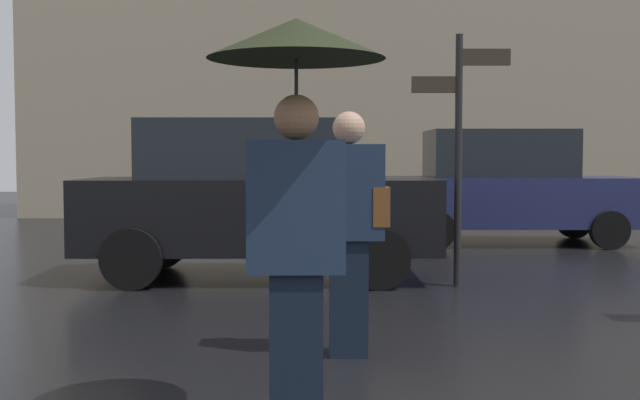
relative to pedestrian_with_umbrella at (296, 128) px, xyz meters
name	(u,v)px	position (x,y,z in m)	size (l,w,h in m)	color
pedestrian_with_umbrella	(296,128)	(0.00, 0.00, 0.00)	(0.91, 0.91, 2.14)	black
pedestrian_with_bag	(351,218)	(0.35, 1.56, -0.59)	(0.54, 0.24, 1.76)	black
parked_car_left	(506,187)	(3.26, 8.86, -0.65)	(4.16, 1.84, 1.88)	#1E234C
parked_car_right	(256,198)	(-0.61, 5.20, -0.63)	(4.13, 1.84, 1.86)	black
street_signpost	(459,134)	(1.68, 4.58, 0.11)	(1.08, 0.08, 2.78)	black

